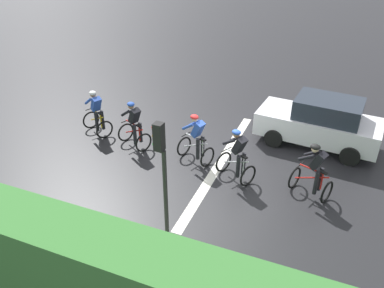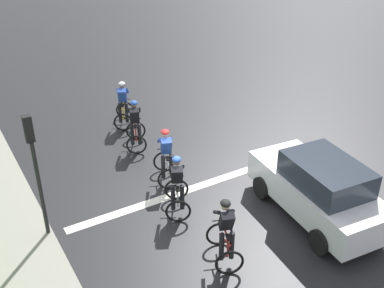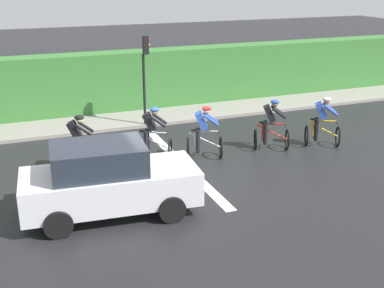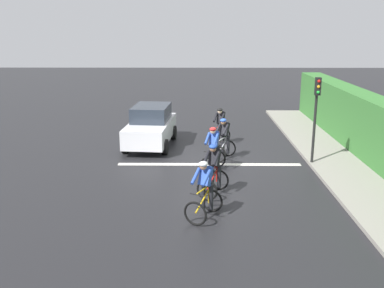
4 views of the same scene
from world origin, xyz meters
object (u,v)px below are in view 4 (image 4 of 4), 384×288
Objects in this scene: cyclist_lead at (205,191)px; traffic_light_near_crossing at (316,108)px; cyclist_fourth at (224,140)px; cyclist_trailing at (220,127)px; cyclist_second at (214,170)px; cyclist_mid at (213,150)px; car_white at (151,126)px.

cyclist_lead is 0.50× the size of traffic_light_near_crossing.
cyclist_lead and cyclist_fourth have the same top height.
traffic_light_near_crossing is (-3.33, 3.05, 1.43)m from cyclist_trailing.
cyclist_second is at bearing 37.86° from traffic_light_near_crossing.
cyclist_trailing is (0.02, -2.23, 0.00)m from cyclist_fourth.
cyclist_mid is 4.41m from car_white.
cyclist_trailing is at bearing -89.45° from cyclist_fourth.
cyclist_trailing is at bearing -94.94° from cyclist_second.
cyclist_trailing is at bearing -42.50° from traffic_light_near_crossing.
traffic_light_near_crossing is (-4.18, -4.74, 1.43)m from cyclist_lead.
cyclist_fourth is 0.50× the size of traffic_light_near_crossing.
cyclist_fourth and cyclist_trailing have the same top height.
cyclist_lead is 4.08m from cyclist_mid.
car_white reaches higher than cyclist_lead.
cyclist_mid is (-0.40, -4.06, 0.00)m from cyclist_lead.
traffic_light_near_crossing reaches higher than cyclist_second.
car_white is (2.54, -5.87, 0.08)m from cyclist_second.
car_white is at bearing -24.16° from traffic_light_near_crossing.
cyclist_mid and cyclist_fourth have the same top height.
cyclist_mid is at bearing 72.62° from cyclist_fourth.
cyclist_lead is at bearing 106.28° from car_white.
cyclist_trailing is at bearing -96.18° from cyclist_lead.
cyclist_fourth is (-0.47, -1.50, 0.00)m from cyclist_mid.
traffic_light_near_crossing is at bearing 155.84° from car_white.
cyclist_trailing is (-0.84, -7.79, 0.00)m from cyclist_lead.
car_white is (3.09, -2.05, 0.08)m from cyclist_fourth.
traffic_light_near_crossing is at bearing -169.85° from cyclist_mid.
cyclist_second is 1.00× the size of cyclist_mid.
cyclist_lead and cyclist_mid have the same top height.
car_white reaches higher than cyclist_fourth.
cyclist_fourth is (-0.86, -5.56, 0.00)m from cyclist_lead.
cyclist_lead is 7.92m from car_white.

